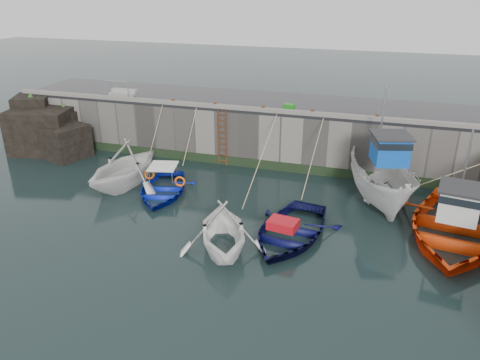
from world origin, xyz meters
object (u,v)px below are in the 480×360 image
(boat_near_blue, at_px, (162,193))
(bollard_b, at_px, (215,105))
(bollard_e, at_px, (377,117))
(ladder, at_px, (222,137))
(bollard_c, at_px, (263,109))
(boat_near_blacktrim, at_px, (223,248))
(boat_near_white, at_px, (126,185))
(bollard_a, at_px, (173,101))
(boat_far_orange, at_px, (454,226))
(fish_crate, at_px, (289,107))
(boat_near_navy, at_px, (289,236))
(boat_far_white, at_px, (382,180))
(bollard_d, at_px, (312,112))

(boat_near_blue, distance_m, bollard_b, 5.94)
(bollard_e, bearing_deg, ladder, -177.60)
(bollard_c, bearing_deg, boat_near_blacktrim, -84.94)
(boat_near_white, height_order, bollard_a, bollard_a)
(boat_far_orange, height_order, bollard_e, boat_far_orange)
(boat_near_blue, xyz_separation_m, boat_far_orange, (13.03, -0.35, 0.48))
(boat_near_white, bearing_deg, ladder, 56.21)
(boat_near_blacktrim, distance_m, fish_crate, 9.97)
(boat_near_blacktrim, xyz_separation_m, bollard_a, (-5.98, 8.77, 3.30))
(boat_far_orange, xyz_separation_m, bollard_a, (-14.49, 5.18, 2.82))
(boat_near_white, relative_size, bollard_b, 17.90)
(bollard_b, bearing_deg, boat_near_navy, -51.10)
(boat_near_white, height_order, bollard_c, bollard_c)
(boat_near_blue, distance_m, bollard_c, 6.94)
(fish_crate, bearing_deg, boat_near_white, -129.78)
(boat_far_white, distance_m, bollard_c, 7.24)
(boat_far_orange, height_order, bollard_d, boat_far_orange)
(boat_near_blacktrim, height_order, boat_far_white, boat_far_white)
(bollard_c, xyz_separation_m, bollard_d, (2.60, 0.00, 0.00))
(boat_near_white, height_order, bollard_d, bollard_d)
(boat_near_white, relative_size, fish_crate, 9.22)
(bollard_c, height_order, bollard_e, same)
(bollard_b, distance_m, bollard_d, 5.30)
(boat_near_white, bearing_deg, bollard_c, 45.28)
(boat_near_white, relative_size, boat_near_navy, 0.97)
(bollard_b, bearing_deg, fish_crate, 8.76)
(boat_near_navy, distance_m, fish_crate, 8.57)
(boat_near_navy, bearing_deg, boat_near_blue, 170.00)
(boat_near_blue, distance_m, boat_far_white, 10.41)
(boat_near_white, xyz_separation_m, boat_far_white, (12.31, 1.89, 1.06))
(boat_far_white, relative_size, bollard_b, 24.58)
(boat_near_blacktrim, bearing_deg, bollard_e, 37.59)
(boat_near_blacktrim, height_order, boat_near_navy, boat_near_blacktrim)
(boat_far_white, height_order, fish_crate, boat_far_white)
(boat_far_white, bearing_deg, boat_near_blacktrim, -147.26)
(ladder, xyz_separation_m, bollard_d, (4.80, 0.34, 1.71))
(boat_far_white, xyz_separation_m, fish_crate, (-5.12, 3.19, 2.27))
(boat_near_blacktrim, bearing_deg, boat_far_white, 25.24)
(boat_far_white, relative_size, bollard_e, 24.58)
(boat_near_white, bearing_deg, boat_far_orange, 5.62)
(ladder, height_order, boat_near_blue, ladder)
(boat_near_blue, xyz_separation_m, fish_crate, (4.99, 5.44, 3.32))
(boat_far_white, relative_size, bollard_d, 24.58)
(boat_near_blue, height_order, fish_crate, fish_crate)
(boat_near_navy, distance_m, bollard_c, 8.39)
(boat_far_orange, distance_m, bollard_d, 8.92)
(boat_near_blue, bearing_deg, boat_near_blacktrim, -54.72)
(boat_near_navy, distance_m, boat_far_orange, 6.58)
(bollard_a, relative_size, bollard_d, 1.00)
(fish_crate, distance_m, bollard_d, 1.47)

